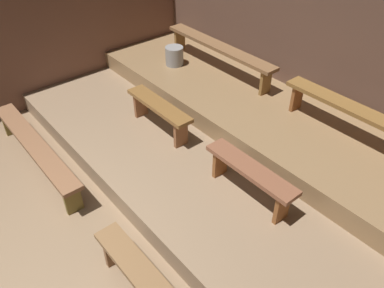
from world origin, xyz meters
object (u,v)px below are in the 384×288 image
pail_middle (174,56)px  bench_floor_left (35,147)px  bench_middle_left (219,49)px  bench_middle_right (368,119)px  bench_lower_left (159,109)px  bench_lower_right (250,174)px

pail_middle → bench_floor_left: bearing=-81.4°
bench_floor_left → bench_middle_left: bench_middle_left is taller
bench_middle_right → bench_middle_left: bearing=180.0°
bench_floor_left → bench_lower_left: bench_lower_left is taller
bench_middle_left → pail_middle: bench_middle_left is taller
bench_middle_left → bench_middle_right: bearing=0.0°
bench_lower_left → bench_lower_right: same height
bench_lower_right → bench_middle_right: 1.59m
pail_middle → bench_lower_left: bearing=-46.0°
bench_middle_left → bench_lower_left: bearing=-73.9°
bench_lower_left → bench_lower_right: 1.69m
bench_lower_right → bench_lower_left: bearing=180.0°
bench_floor_left → bench_middle_left: 3.09m
bench_floor_left → bench_lower_right: size_ratio=1.94×
bench_lower_left → bench_middle_right: (2.12, 1.50, 0.30)m
bench_floor_left → bench_lower_left: size_ratio=1.94×
bench_lower_right → bench_middle_left: (-2.12, 1.50, 0.30)m
bench_floor_left → bench_middle_right: bench_middle_right is taller
bench_floor_left → bench_middle_right: 4.14m
pail_middle → bench_middle_right: bearing=7.7°
bench_middle_left → pail_middle: (-0.60, -0.43, -0.20)m
bench_lower_right → bench_floor_left: bearing=-146.5°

